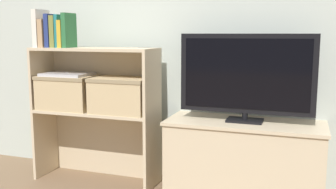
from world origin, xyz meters
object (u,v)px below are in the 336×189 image
book_ivory (41,29)px  book_tan (47,33)px  book_mustard (65,34)px  tv (246,75)px  storage_basket_left (68,91)px  book_navy (52,31)px  book_olive (57,32)px  storage_basket_right (121,94)px  book_teal (61,31)px  laptop (68,74)px  tv_stand (244,160)px  book_forest (69,30)px

book_ivory → book_tan: size_ratio=1.35×
book_mustard → tv: bearing=4.1°
storage_basket_left → book_navy: bearing=-161.9°
book_ivory → book_olive: 0.13m
book_olive → storage_basket_right: bearing=3.7°
book_teal → laptop: size_ratio=0.69×
book_tan → storage_basket_right: book_tan is taller
storage_basket_left → laptop: laptop is taller
book_tan → book_navy: (0.04, 0.00, 0.02)m
laptop → tv: bearing=2.6°
tv_stand → book_forest: 1.44m
book_ivory → storage_basket_left: (0.18, 0.03, -0.43)m
book_navy → book_tan: bearing=180.0°
book_navy → storage_basket_right: bearing=3.4°
tv → storage_basket_left: size_ratio=2.09×
book_mustard → storage_basket_right: 0.57m
book_navy → storage_basket_right: (0.51, 0.03, -0.42)m
tv → book_navy: (-1.33, -0.09, 0.27)m
tv → storage_basket_left: tv is taller
book_olive → laptop: (0.05, 0.03, -0.30)m
tv_stand → storage_basket_right: bearing=-176.0°
storage_basket_left → tv_stand: bearing=2.7°
book_mustard → storage_basket_left: book_mustard is taller
storage_basket_right → book_tan: bearing=-176.8°
tv → book_olive: size_ratio=3.82×
book_ivory → book_teal: bearing=0.0°
storage_basket_left → storage_basket_right: (0.42, 0.00, 0.00)m
tv_stand → tv: tv is taller
book_olive → book_teal: size_ratio=0.97×
tv_stand → book_olive: (-1.29, -0.09, 0.80)m
tv_stand → book_mustard: size_ratio=5.29×
book_ivory → tv_stand: bearing=3.6°
book_tan → book_ivory: bearing=180.0°
book_ivory → book_olive: (0.13, -0.00, -0.02)m
book_tan → book_olive: bearing=0.0°
book_tan → book_teal: (0.12, 0.00, 0.02)m
book_teal → storage_basket_left: (0.02, 0.03, -0.42)m
book_mustard → book_forest: size_ratio=0.79×
tv_stand → storage_basket_left: (-1.23, -0.06, 0.39)m
book_olive → book_mustard: 0.07m
tv → book_teal: (-1.25, -0.09, 0.27)m
storage_basket_right → laptop: (-0.42, -0.00, 0.12)m
tv_stand → tv: 0.54m
book_teal → book_mustard: book_teal is taller
book_ivory → book_navy: book_ivory is taller
book_olive → storage_basket_right: 0.63m
book_teal → storage_basket_left: size_ratio=0.57×
storage_basket_left → laptop: (0.00, -0.00, 0.12)m
tv_stand → book_olive: size_ratio=4.52×
storage_basket_right → book_olive: bearing=-176.3°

